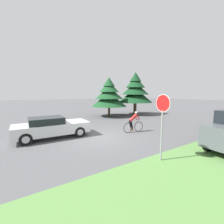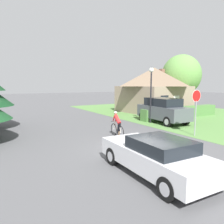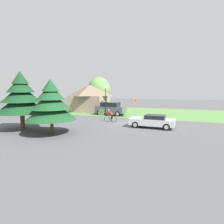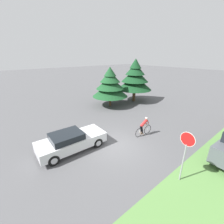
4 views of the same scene
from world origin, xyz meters
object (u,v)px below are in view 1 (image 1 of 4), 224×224
at_px(stop_sign, 162,114).
at_px(conifer_tall_far, 135,91).
at_px(cyclist, 133,122).
at_px(conifer_tall_near, 109,95).
at_px(sedan_left_lane, 51,127).

xyz_separation_m(stop_sign, conifer_tall_far, (-11.53, 8.76, 1.22)).
xyz_separation_m(cyclist, conifer_tall_near, (-7.67, 2.62, 1.94)).
distance_m(cyclist, stop_sign, 4.99).
xyz_separation_m(sedan_left_lane, stop_sign, (6.10, 3.25, 1.31)).
height_order(cyclist, conifer_tall_far, conifer_tall_far).
bearing_deg(stop_sign, conifer_tall_far, -34.60).
relative_size(cyclist, stop_sign, 0.61).
height_order(stop_sign, conifer_tall_near, conifer_tall_near).
bearing_deg(conifer_tall_near, conifer_tall_far, 83.78).
bearing_deg(sedan_left_lane, conifer_tall_far, 25.89).
height_order(stop_sign, conifer_tall_far, conifer_tall_far).
relative_size(sedan_left_lane, conifer_tall_near, 0.95).
height_order(cyclist, conifer_tall_near, conifer_tall_near).
bearing_deg(conifer_tall_far, sedan_left_lane, -65.66).
xyz_separation_m(stop_sign, conifer_tall_near, (-11.96, 4.80, 0.66)).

